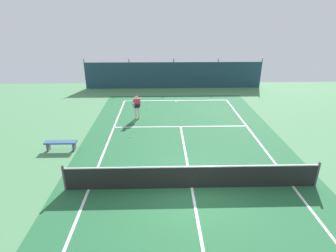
% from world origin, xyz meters
% --- Properties ---
extents(ground_plane, '(36.00, 36.00, 0.00)m').
position_xyz_m(ground_plane, '(0.00, 0.00, 0.00)').
color(ground_plane, '#4C8456').
extents(court_surface, '(11.02, 26.60, 0.01)m').
position_xyz_m(court_surface, '(0.00, 0.00, 0.00)').
color(court_surface, '#236038').
rests_on(court_surface, ground).
extents(tennis_net, '(10.12, 0.10, 1.10)m').
position_xyz_m(tennis_net, '(0.00, 0.00, 0.51)').
color(tennis_net, black).
rests_on(tennis_net, ground).
extents(back_fence, '(16.30, 0.98, 2.70)m').
position_xyz_m(back_fence, '(-0.00, 16.40, 0.67)').
color(back_fence, '#1E3D4C').
rests_on(back_fence, ground).
extents(tennis_player, '(0.62, 0.81, 1.64)m').
position_xyz_m(tennis_player, '(-2.79, 7.93, 0.96)').
color(tennis_player, beige).
rests_on(tennis_player, ground).
extents(tennis_ball_near_player, '(0.07, 0.07, 0.07)m').
position_xyz_m(tennis_ball_near_player, '(-2.96, 4.91, 0.03)').
color(tennis_ball_near_player, '#CCDB33').
rests_on(tennis_ball_near_player, ground).
extents(tennis_ball_midcourt, '(0.07, 0.07, 0.07)m').
position_xyz_m(tennis_ball_midcourt, '(-2.25, 9.76, 0.03)').
color(tennis_ball_midcourt, '#CCDB33').
rests_on(tennis_ball_midcourt, ground).
extents(parked_car, '(2.32, 4.35, 1.68)m').
position_xyz_m(parked_car, '(4.25, 19.29, 0.84)').
color(parked_car, silver).
rests_on(parked_car, ground).
extents(courtside_bench, '(1.60, 0.40, 0.49)m').
position_xyz_m(courtside_bench, '(-6.31, 3.45, 0.37)').
color(courtside_bench, '#335184').
rests_on(courtside_bench, ground).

